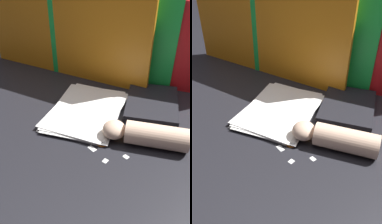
% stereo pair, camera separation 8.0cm
% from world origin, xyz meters
% --- Properties ---
extents(ground_plane, '(6.00, 6.00, 0.00)m').
position_xyz_m(ground_plane, '(0.00, 0.00, 0.00)').
color(ground_plane, black).
extents(backdrop_panel_left, '(0.87, 0.17, 0.50)m').
position_xyz_m(backdrop_panel_left, '(-0.26, 0.34, 0.25)').
color(backdrop_panel_left, orange).
rests_on(backdrop_panel_left, ground_plane).
extents(backdrop_panel_center, '(0.60, 0.03, 0.41)m').
position_xyz_m(backdrop_panel_center, '(-0.03, 0.34, 0.20)').
color(backdrop_panel_center, green).
rests_on(backdrop_panel_center, ground_plane).
extents(backdrop_panel_right, '(0.53, 0.03, 0.40)m').
position_xyz_m(backdrop_panel_right, '(0.28, 0.34, 0.20)').
color(backdrop_panel_right, red).
rests_on(backdrop_panel_right, ground_plane).
extents(paper_stack, '(0.29, 0.38, 0.02)m').
position_xyz_m(paper_stack, '(-0.04, 0.04, 0.01)').
color(paper_stack, white).
rests_on(paper_stack, ground_plane).
extents(book_closed, '(0.23, 0.30, 0.03)m').
position_xyz_m(book_closed, '(0.21, 0.16, 0.01)').
color(book_closed, black).
rests_on(book_closed, ground_plane).
extents(scissors, '(0.12, 0.14, 0.01)m').
position_xyz_m(scissors, '(0.07, -0.10, 0.00)').
color(scissors, silver).
rests_on(scissors, ground_plane).
extents(hand_forearm, '(0.30, 0.10, 0.08)m').
position_xyz_m(hand_forearm, '(0.22, -0.08, 0.04)').
color(hand_forearm, beige).
rests_on(hand_forearm, ground_plane).
extents(paper_scrap_near, '(0.02, 0.02, 0.00)m').
position_xyz_m(paper_scrap_near, '(0.11, -0.21, 0.00)').
color(paper_scrap_near, white).
rests_on(paper_scrap_near, ground_plane).
extents(paper_scrap_mid, '(0.02, 0.02, 0.00)m').
position_xyz_m(paper_scrap_mid, '(0.17, -0.17, 0.00)').
color(paper_scrap_mid, white).
rests_on(paper_scrap_mid, ground_plane).
extents(paper_scrap_far, '(0.04, 0.03, 0.00)m').
position_xyz_m(paper_scrap_far, '(0.05, -0.16, 0.00)').
color(paper_scrap_far, white).
rests_on(paper_scrap_far, ground_plane).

